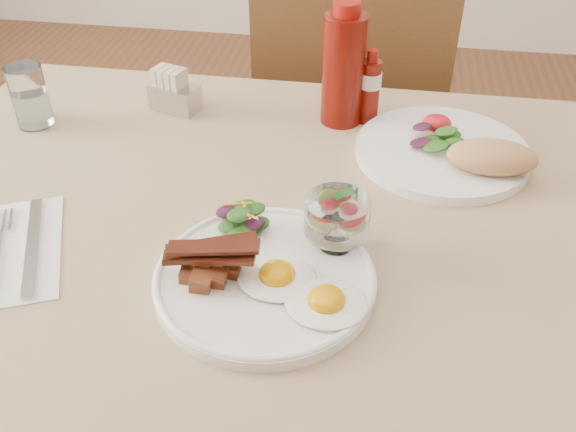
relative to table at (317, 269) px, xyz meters
name	(u,v)px	position (x,y,z in m)	size (l,w,h in m)	color
table	(317,269)	(0.00, 0.00, 0.00)	(1.33, 0.88, 0.75)	brown
chair_far	(349,130)	(0.00, 0.66, -0.14)	(0.42, 0.42, 0.93)	brown
main_plate	(265,280)	(-0.05, -0.14, 0.10)	(0.28, 0.28, 0.02)	white
fried_eggs	(301,289)	(0.00, -0.16, 0.11)	(0.18, 0.14, 0.03)	white
bacon_potato_pile	(210,262)	(-0.12, -0.15, 0.13)	(0.12, 0.07, 0.05)	brown
side_salad	(242,221)	(-0.10, -0.06, 0.12)	(0.08, 0.07, 0.04)	#215015
fruit_cup	(337,216)	(0.03, -0.06, 0.15)	(0.08, 0.08, 0.09)	white
second_plate	(453,151)	(0.19, 0.19, 0.11)	(0.28, 0.28, 0.07)	white
ketchup_bottle	(343,68)	(0.00, 0.30, 0.19)	(0.09, 0.09, 0.21)	#590B05
hot_sauce_bottle	(370,88)	(0.05, 0.30, 0.15)	(0.05, 0.05, 0.13)	#590B05
sugar_caddy	(173,93)	(-0.30, 0.29, 0.12)	(0.10, 0.07, 0.08)	#BCBCC1
water_glass	(31,100)	(-0.53, 0.20, 0.14)	(0.06, 0.06, 0.11)	white
napkin_cutlery	(15,250)	(-0.40, -0.13, 0.09)	(0.20, 0.25, 0.01)	white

